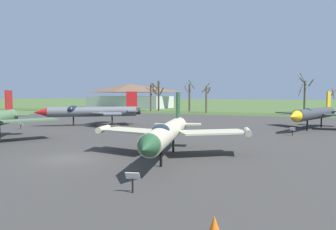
{
  "coord_description": "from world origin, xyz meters",
  "views": [
    {
      "loc": [
        13.92,
        -16.76,
        4.39
      ],
      "look_at": [
        -0.12,
        18.14,
        1.93
      ],
      "focal_mm": 32.83,
      "sensor_mm": 36.0,
      "label": 1
    }
  ],
  "objects_px": {
    "info_placard_rear_left": "(21,125)",
    "visitor_building": "(130,96)",
    "jet_fighter_rear_right": "(168,132)",
    "jet_fighter_rear_center": "(314,114)",
    "traffic_cone": "(214,227)",
    "jet_fighter_rear_left": "(91,111)",
    "info_placard_rear_center": "(293,131)",
    "info_placard_rear_right": "(133,180)"
  },
  "relations": [
    {
      "from": "visitor_building",
      "to": "traffic_cone",
      "type": "bearing_deg",
      "value": -59.53
    },
    {
      "from": "jet_fighter_rear_center",
      "to": "jet_fighter_rear_right",
      "type": "xyz_separation_m",
      "value": [
        -10.47,
        -23.6,
        -0.17
      ]
    },
    {
      "from": "info_placard_rear_left",
      "to": "jet_fighter_rear_right",
      "type": "xyz_separation_m",
      "value": [
        24.04,
        -9.75,
        1.34
      ]
    },
    {
      "from": "jet_fighter_rear_right",
      "to": "jet_fighter_rear_center",
      "type": "bearing_deg",
      "value": 66.08
    },
    {
      "from": "info_placard_rear_center",
      "to": "traffic_cone",
      "type": "bearing_deg",
      "value": -95.02
    },
    {
      "from": "info_placard_rear_center",
      "to": "traffic_cone",
      "type": "relative_size",
      "value": 1.35
    },
    {
      "from": "info_placard_rear_center",
      "to": "info_placard_rear_left",
      "type": "xyz_separation_m",
      "value": [
        -31.98,
        -6.23,
        -0.05
      ]
    },
    {
      "from": "jet_fighter_rear_center",
      "to": "info_placard_rear_left",
      "type": "relative_size",
      "value": 16.83
    },
    {
      "from": "jet_fighter_rear_right",
      "to": "info_placard_rear_right",
      "type": "height_order",
      "value": "jet_fighter_rear_right"
    },
    {
      "from": "info_placard_rear_left",
      "to": "jet_fighter_rear_right",
      "type": "height_order",
      "value": "jet_fighter_rear_right"
    },
    {
      "from": "jet_fighter_rear_left",
      "to": "info_placard_rear_left",
      "type": "height_order",
      "value": "jet_fighter_rear_left"
    },
    {
      "from": "jet_fighter_rear_left",
      "to": "info_placard_rear_center",
      "type": "bearing_deg",
      "value": -2.41
    },
    {
      "from": "jet_fighter_rear_right",
      "to": "traffic_cone",
      "type": "distance_m",
      "value": 11.74
    },
    {
      "from": "jet_fighter_rear_center",
      "to": "visitor_building",
      "type": "distance_m",
      "value": 74.67
    },
    {
      "from": "info_placard_rear_left",
      "to": "info_placard_rear_right",
      "type": "bearing_deg",
      "value": -34.09
    },
    {
      "from": "jet_fighter_rear_left",
      "to": "info_placard_rear_right",
      "type": "xyz_separation_m",
      "value": [
        19.96,
        -24.5,
        -1.42
      ]
    },
    {
      "from": "jet_fighter_rear_left",
      "to": "traffic_cone",
      "type": "relative_size",
      "value": 19.01
    },
    {
      "from": "traffic_cone",
      "to": "jet_fighter_rear_center",
      "type": "bearing_deg",
      "value": 81.87
    },
    {
      "from": "info_placard_rear_center",
      "to": "jet_fighter_rear_right",
      "type": "height_order",
      "value": "jet_fighter_rear_right"
    },
    {
      "from": "info_placard_rear_center",
      "to": "jet_fighter_rear_left",
      "type": "distance_m",
      "value": 26.67
    },
    {
      "from": "traffic_cone",
      "to": "info_placard_rear_left",
      "type": "bearing_deg",
      "value": 146.12
    },
    {
      "from": "traffic_cone",
      "to": "info_placard_rear_right",
      "type": "bearing_deg",
      "value": 147.35
    },
    {
      "from": "info_placard_rear_right",
      "to": "info_placard_rear_center",
      "type": "bearing_deg",
      "value": 74.14
    },
    {
      "from": "jet_fighter_rear_center",
      "to": "jet_fighter_rear_left",
      "type": "relative_size",
      "value": 1.07
    },
    {
      "from": "traffic_cone",
      "to": "visitor_building",
      "type": "bearing_deg",
      "value": 120.47
    },
    {
      "from": "info_placard_rear_left",
      "to": "visitor_building",
      "type": "height_order",
      "value": "visitor_building"
    },
    {
      "from": "jet_fighter_rear_center",
      "to": "info_placard_rear_left",
      "type": "distance_m",
      "value": 37.21
    },
    {
      "from": "jet_fighter_rear_left",
      "to": "info_placard_rear_left",
      "type": "relative_size",
      "value": 15.66
    },
    {
      "from": "info_placard_rear_center",
      "to": "traffic_cone",
      "type": "distance_m",
      "value": 26.26
    },
    {
      "from": "jet_fighter_rear_right",
      "to": "visitor_building",
      "type": "xyz_separation_m",
      "value": [
        -44.15,
        74.47,
        2.19
      ]
    },
    {
      "from": "info_placard_rear_right",
      "to": "info_placard_rear_left",
      "type": "bearing_deg",
      "value": 145.91
    },
    {
      "from": "info_placard_rear_left",
      "to": "jet_fighter_rear_right",
      "type": "relative_size",
      "value": 0.06
    },
    {
      "from": "info_placard_rear_left",
      "to": "info_placard_rear_right",
      "type": "height_order",
      "value": "info_placard_rear_right"
    },
    {
      "from": "info_placard_rear_left",
      "to": "visitor_building",
      "type": "xyz_separation_m",
      "value": [
        -20.11,
        64.72,
        3.53
      ]
    },
    {
      "from": "info_placard_rear_center",
      "to": "visitor_building",
      "type": "xyz_separation_m",
      "value": [
        -52.09,
        58.49,
        3.48
      ]
    },
    {
      "from": "jet_fighter_rear_center",
      "to": "info_placard_rear_right",
      "type": "xyz_separation_m",
      "value": [
        -9.16,
        -30.99,
        -1.41
      ]
    },
    {
      "from": "info_placard_rear_left",
      "to": "visitor_building",
      "type": "relative_size",
      "value": 0.03
    },
    {
      "from": "info_placard_rear_right",
      "to": "jet_fighter_rear_left",
      "type": "bearing_deg",
      "value": 129.18
    },
    {
      "from": "jet_fighter_rear_center",
      "to": "jet_fighter_rear_left",
      "type": "distance_m",
      "value": 29.84
    },
    {
      "from": "info_placard_rear_left",
      "to": "traffic_cone",
      "type": "distance_m",
      "value": 35.75
    },
    {
      "from": "jet_fighter_rear_center",
      "to": "info_placard_rear_right",
      "type": "distance_m",
      "value": 32.35
    },
    {
      "from": "info_placard_rear_center",
      "to": "visitor_building",
      "type": "relative_size",
      "value": 0.03
    }
  ]
}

